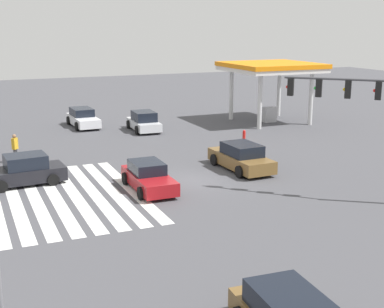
# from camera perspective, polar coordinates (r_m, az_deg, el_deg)

# --- Properties ---
(ground_plane) EXTENTS (120.99, 120.99, 0.00)m
(ground_plane) POSITION_cam_1_polar(r_m,az_deg,el_deg) (29.23, -0.00, -2.84)
(ground_plane) COLOR #47474C
(crosswalk_markings) EXTENTS (11.34, 7.25, 0.01)m
(crosswalk_markings) POSITION_cam_1_polar(r_m,az_deg,el_deg) (27.36, -13.38, -4.38)
(crosswalk_markings) COLOR silver
(crosswalk_markings) RESTS_ON ground_plane
(traffic_signal_mast) EXTENTS (4.56, 4.56, 6.04)m
(traffic_signal_mast) POSITION_cam_1_polar(r_m,az_deg,el_deg) (26.38, 17.92, 4.93)
(traffic_signal_mast) COLOR #47474C
(traffic_signal_mast) RESTS_ON ground_plane
(car_0) EXTENTS (4.81, 2.16, 1.51)m
(car_0) POSITION_cam_1_polar(r_m,az_deg,el_deg) (45.41, -11.56, 3.78)
(car_0) COLOR silver
(car_0) RESTS_ON ground_plane
(car_1) EXTENTS (4.92, 2.26, 1.57)m
(car_1) POSITION_cam_1_polar(r_m,az_deg,el_deg) (31.36, 5.25, -0.37)
(car_1) COLOR brown
(car_1) RESTS_ON ground_plane
(car_2) EXTENTS (4.30, 2.18, 1.57)m
(car_2) POSITION_cam_1_polar(r_m,az_deg,el_deg) (42.87, -5.16, 3.45)
(car_2) COLOR silver
(car_2) RESTS_ON ground_plane
(car_4) EXTENTS (2.41, 4.35, 1.59)m
(car_4) POSITION_cam_1_polar(r_m,az_deg,el_deg) (29.77, -17.45, -1.72)
(car_4) COLOR black
(car_4) RESTS_ON ground_plane
(car_5) EXTENTS (4.49, 2.01, 1.42)m
(car_5) POSITION_cam_1_polar(r_m,az_deg,el_deg) (27.61, -4.67, -2.46)
(car_5) COLOR maroon
(car_5) RESTS_ON ground_plane
(gas_station_canopy) EXTENTS (7.22, 7.22, 5.11)m
(gas_station_canopy) POSITION_cam_1_polar(r_m,az_deg,el_deg) (46.67, 8.43, 8.87)
(gas_station_canopy) COLOR silver
(gas_station_canopy) RESTS_ON ground_plane
(pedestrian) EXTENTS (0.41, 0.41, 1.81)m
(pedestrian) POSITION_cam_1_polar(r_m,az_deg,el_deg) (34.37, -18.36, 0.73)
(pedestrian) COLOR #38383D
(pedestrian) RESTS_ON ground_plane
(fire_hydrant) EXTENTS (0.22, 0.22, 0.86)m
(fire_hydrant) POSITION_cam_1_polar(r_m,az_deg,el_deg) (38.93, 5.57, 1.94)
(fire_hydrant) COLOR red
(fire_hydrant) RESTS_ON ground_plane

